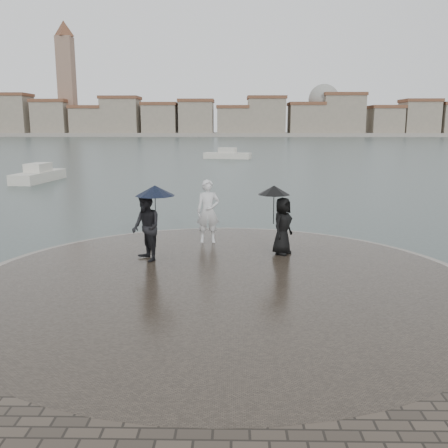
{
  "coord_description": "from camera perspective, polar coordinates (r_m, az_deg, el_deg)",
  "views": [
    {
      "loc": [
        0.24,
        -7.89,
        4.0
      ],
      "look_at": [
        0.0,
        4.8,
        1.45
      ],
      "focal_mm": 40.0,
      "sensor_mm": 36.0,
      "label": 1
    }
  ],
  "objects": [
    {
      "name": "statue",
      "position": [
        15.48,
        -1.83,
        1.46
      ],
      "size": [
        0.74,
        0.51,
        1.96
      ],
      "primitive_type": "imported",
      "rotation": [
        0.0,
        0.0,
        0.06
      ],
      "color": "silver",
      "rests_on": "quay_tip"
    },
    {
      "name": "visitor_left",
      "position": [
        13.5,
        -8.67,
        0.54
      ],
      "size": [
        1.32,
        1.2,
        2.04
      ],
      "color": "black",
      "rests_on": "quay_tip"
    },
    {
      "name": "kerb_ring",
      "position": [
        12.02,
        -0.12,
        -7.26
      ],
      "size": [
        12.5,
        12.5,
        0.32
      ],
      "primitive_type": "cylinder",
      "color": "gray",
      "rests_on": "ground"
    },
    {
      "name": "quay_tip",
      "position": [
        12.02,
        -0.12,
        -7.17
      ],
      "size": [
        11.9,
        11.9,
        0.36
      ],
      "primitive_type": "cylinder",
      "color": "#2D261E",
      "rests_on": "ground"
    },
    {
      "name": "ground",
      "position": [
        8.85,
        -0.6,
        -15.5
      ],
      "size": [
        400.0,
        400.0,
        0.0
      ],
      "primitive_type": "plane",
      "color": "#2B3835",
      "rests_on": "ground"
    },
    {
      "name": "boats",
      "position": [
        46.79,
        4.87,
        6.86
      ],
      "size": [
        40.89,
        28.4,
        1.5
      ],
      "color": "beige",
      "rests_on": "ground"
    },
    {
      "name": "visitor_right",
      "position": [
        14.15,
        6.46,
        0.8
      ],
      "size": [
        1.14,
        1.04,
        1.95
      ],
      "color": "black",
      "rests_on": "quay_tip"
    },
    {
      "name": "far_skyline",
      "position": [
        168.74,
        -1.18,
        11.88
      ],
      "size": [
        260.0,
        20.0,
        37.0
      ],
      "color": "gray",
      "rests_on": "ground"
    }
  ]
}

